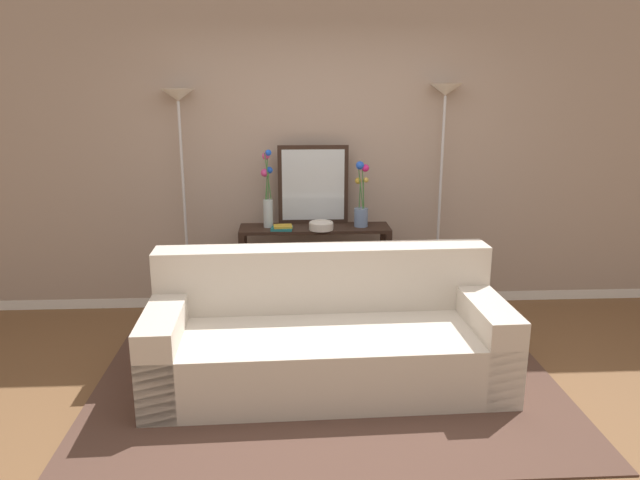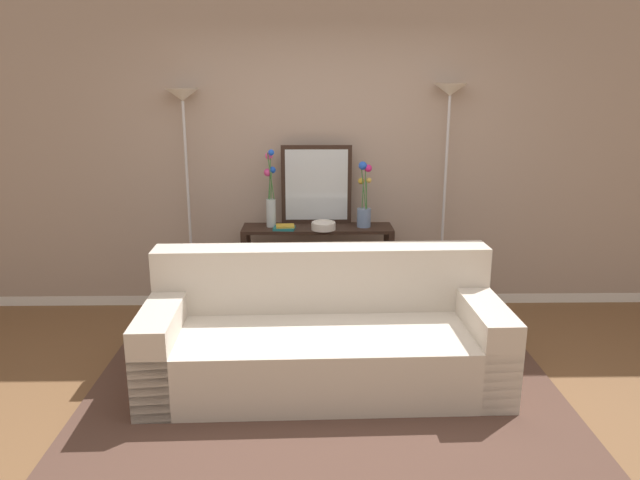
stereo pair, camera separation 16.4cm
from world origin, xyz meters
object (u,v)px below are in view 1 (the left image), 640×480
object	(u,v)px
vase_tall_flowers	(268,195)
vase_short_flowers	(361,204)
floor_lamp_right	(443,135)
floor_lamp_left	(180,140)
console_table	(315,256)
book_row_under_console	(273,310)
fruit_bowl	(321,226)
couch	(327,338)
book_stack	(282,228)
wall_mirror	(313,185)

from	to	relation	value
vase_tall_flowers	vase_short_flowers	world-z (taller)	vase_tall_flowers
floor_lamp_right	floor_lamp_left	bearing A→B (deg)	180.00
console_table	book_row_under_console	size ratio (longest dim) A/B	4.21
fruit_bowl	vase_tall_flowers	bearing A→B (deg)	164.85
console_table	couch	bearing A→B (deg)	-88.70
couch	book_stack	distance (m)	1.23
wall_mirror	fruit_bowl	world-z (taller)	wall_mirror
console_table	fruit_bowl	bearing A→B (deg)	-63.24
fruit_bowl	book_row_under_console	xyz separation A→B (m)	(-0.43, 0.10, -0.79)
vase_short_flowers	fruit_bowl	world-z (taller)	vase_short_flowers
fruit_bowl	book_stack	xyz separation A→B (m)	(-0.33, 0.01, -0.02)
couch	wall_mirror	xyz separation A→B (m)	(-0.03, 1.30, 0.85)
floor_lamp_left	console_table	bearing A→B (deg)	-7.40
vase_tall_flowers	fruit_bowl	bearing A→B (deg)	-15.15
couch	book_stack	world-z (taller)	couch
couch	floor_lamp_left	distance (m)	2.13
floor_lamp_left	floor_lamp_right	bearing A→B (deg)	0.00
vase_short_flowers	book_stack	distance (m)	0.70
floor_lamp_right	fruit_bowl	world-z (taller)	floor_lamp_right
floor_lamp_left	wall_mirror	distance (m)	1.18
floor_lamp_right	book_stack	distance (m)	1.59
couch	floor_lamp_right	bearing A→B (deg)	50.34
couch	fruit_bowl	distance (m)	1.19
floor_lamp_left	fruit_bowl	bearing A→B (deg)	-11.75
floor_lamp_left	vase_short_flowers	bearing A→B (deg)	-5.72
floor_lamp_right	book_stack	size ratio (longest dim) A/B	10.66
vase_tall_flowers	fruit_bowl	size ratio (longest dim) A/B	3.24
console_table	fruit_bowl	distance (m)	0.31
fruit_bowl	wall_mirror	bearing A→B (deg)	103.49
book_stack	book_row_under_console	bearing A→B (deg)	137.62
fruit_bowl	book_stack	distance (m)	0.33
book_row_under_console	book_stack	bearing A→B (deg)	-42.38
vase_tall_flowers	book_row_under_console	distance (m)	1.03
console_table	fruit_bowl	xyz separation A→B (m)	(0.05, -0.10, 0.29)
console_table	vase_tall_flowers	size ratio (longest dim) A/B	1.94
couch	floor_lamp_left	bearing A→B (deg)	131.21
vase_tall_flowers	fruit_bowl	distance (m)	0.52
couch	vase_tall_flowers	size ratio (longest dim) A/B	3.63
book_row_under_console	couch	bearing A→B (deg)	-70.91
couch	floor_lamp_right	xyz separation A→B (m)	(1.09, 1.31, 1.26)
floor_lamp_right	console_table	bearing A→B (deg)	-172.55
floor_lamp_right	book_stack	xyz separation A→B (m)	(-1.39, -0.24, -0.74)
wall_mirror	couch	bearing A→B (deg)	-88.54
fruit_bowl	book_stack	world-z (taller)	fruit_bowl
couch	book_stack	bearing A→B (deg)	105.81
console_table	floor_lamp_left	world-z (taller)	floor_lamp_left
vase_short_flowers	book_stack	bearing A→B (deg)	-172.93
floor_lamp_right	vase_tall_flowers	xyz separation A→B (m)	(-1.51, -0.12, -0.48)
vase_tall_flowers	vase_short_flowers	distance (m)	0.80
console_table	vase_short_flowers	xyz separation A→B (m)	(0.40, -0.01, 0.45)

